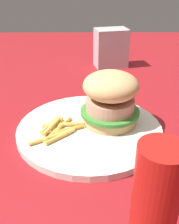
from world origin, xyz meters
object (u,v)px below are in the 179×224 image
(plate, at_px, (90,130))
(sandwich, at_px, (110,98))
(fries_pile, at_px, (57,129))
(ketchup_bottle, at_px, (154,207))
(napkin_dispenser, at_px, (111,48))

(plate, bearing_deg, sandwich, -153.99)
(fries_pile, relative_size, ketchup_bottle, 0.67)
(plate, distance_m, fries_pile, 0.06)
(sandwich, xyz_separation_m, napkin_dispenser, (-0.03, -0.34, -0.01))
(plate, distance_m, sandwich, 0.07)
(plate, relative_size, napkin_dispenser, 2.37)
(napkin_dispenser, relative_size, ketchup_bottle, 0.79)
(ketchup_bottle, bearing_deg, napkin_dispenser, -90.65)
(plate, height_order, fries_pile, fries_pile)
(fries_pile, bearing_deg, napkin_dispenser, -107.94)
(sandwich, distance_m, ketchup_bottle, 0.25)
(plate, height_order, napkin_dispenser, napkin_dispenser)
(napkin_dispenser, distance_m, ketchup_bottle, 0.59)
(sandwich, distance_m, napkin_dispenser, 0.34)
(fries_pile, bearing_deg, plate, -165.94)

